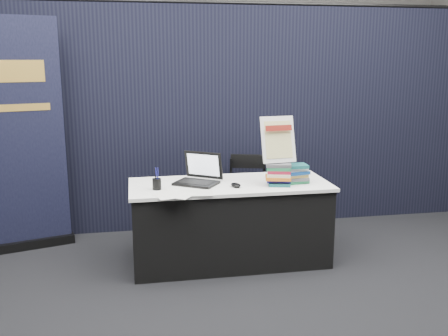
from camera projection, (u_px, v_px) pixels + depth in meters
floor at (242, 286)px, 4.14m from camera, size 8.00×8.00×0.00m
wall_back at (187, 65)px, 7.61m from camera, size 8.00×0.02×3.50m
drape_partition at (211, 120)px, 5.42m from camera, size 6.00×0.08×2.40m
display_table at (230, 222)px, 4.59m from camera, size 1.80×0.75×0.75m
laptop at (195, 176)px, 4.50m from camera, size 0.45×0.46×0.27m
mouse at (236, 185)px, 4.37m from camera, size 0.11×0.13×0.04m
brochure_left at (173, 196)px, 4.09m from camera, size 0.29×0.24×0.00m
brochure_mid at (175, 194)px, 4.13m from camera, size 0.38×0.35×0.00m
brochure_right at (196, 193)px, 4.18m from camera, size 0.30×0.23×0.00m
pen_cup at (157, 184)px, 4.28m from camera, size 0.09×0.09×0.10m
book_stack_tall at (278, 174)px, 4.42m from camera, size 0.24×0.21×0.20m
book_stack_short at (296, 174)px, 4.50m from camera, size 0.22×0.17×0.17m
info_sign at (278, 140)px, 4.39m from camera, size 0.32×0.17×0.42m
pullup_banner at (17, 151)px, 4.75m from camera, size 0.94×0.36×2.24m
stacking_chair at (251, 192)px, 5.25m from camera, size 0.48×0.49×0.85m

